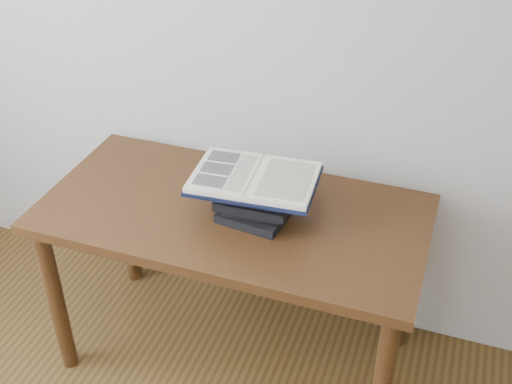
% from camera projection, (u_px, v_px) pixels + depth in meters
% --- Properties ---
extents(desk, '(1.30, 0.65, 0.70)m').
position_uv_depth(desk, '(233.00, 233.00, 2.21)').
color(desk, '#462C11').
rests_on(desk, ground).
extents(book_stack, '(0.25, 0.20, 0.12)m').
position_uv_depth(book_stack, '(257.00, 202.00, 2.09)').
color(book_stack, black).
rests_on(book_stack, desk).
extents(open_book, '(0.42, 0.31, 0.03)m').
position_uv_depth(open_book, '(255.00, 178.00, 2.06)').
color(open_book, black).
rests_on(open_book, book_stack).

